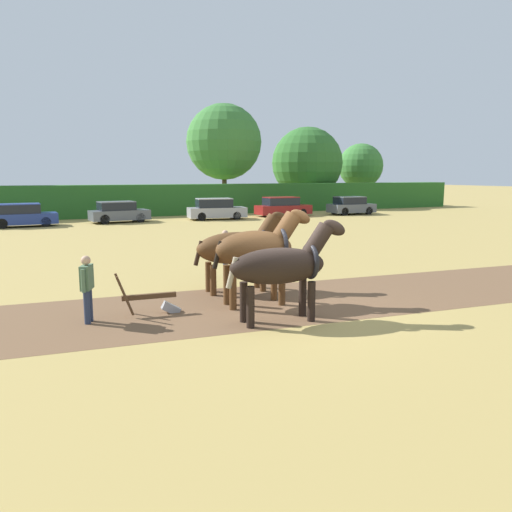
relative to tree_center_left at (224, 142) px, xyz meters
name	(u,v)px	position (x,y,z in m)	size (l,w,h in m)	color
ground_plane	(295,315)	(-10.95, -33.73, -6.29)	(240.00, 240.00, 0.00)	#A88E4C
plowed_furrow_strip	(58,323)	(-16.20, -32.08, -6.28)	(31.68, 4.24, 0.01)	brown
hedgerow	(109,201)	(-10.95, -3.07, -5.02)	(68.14, 1.89, 2.53)	#286023
tree_center_left	(224,142)	(0.00, 0.00, 0.00)	(6.90, 6.90, 9.75)	#423323
tree_center	(307,163)	(9.49, 1.15, -1.76)	(7.21, 7.21, 8.13)	#423323
tree_center_right	(361,166)	(17.40, 2.87, -2.00)	(4.95, 4.95, 6.77)	#4C3823
draft_horse_lead_left	(283,265)	(-11.47, -34.04, -4.98)	(2.99, 1.04, 2.39)	black
draft_horse_lead_right	(258,249)	(-11.36, -32.46, -4.82)	(2.73, 1.15, 2.53)	#513319
draft_horse_trail_left	(240,247)	(-11.23, -30.87, -5.00)	(2.97, 1.13, 2.35)	#513319
plow	(155,301)	(-14.02, -32.25, -5.97)	(1.56, 0.49, 1.13)	#4C331E
farmer_at_plow	(87,285)	(-15.56, -32.34, -5.40)	(0.35, 0.60, 1.55)	#28334C
farmer_beside_team	(225,250)	(-10.90, -28.85, -5.39)	(0.38, 0.58, 1.56)	#28334C
parked_car_center	(22,216)	(-17.14, -8.39, -5.57)	(4.16, 1.94, 1.50)	navy
parked_car_center_right	(119,212)	(-10.97, -7.94, -5.57)	(4.17, 2.18, 1.48)	#565B66
parked_car_right	(216,209)	(-3.90, -8.50, -5.53)	(4.46, 2.20, 1.59)	#9E9EA8
parked_car_far_right	(283,207)	(2.05, -7.85, -5.55)	(4.47, 1.74, 1.55)	maroon
parked_car_end_right	(351,206)	(8.10, -8.70, -5.56)	(3.89, 1.92, 1.51)	#565B66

